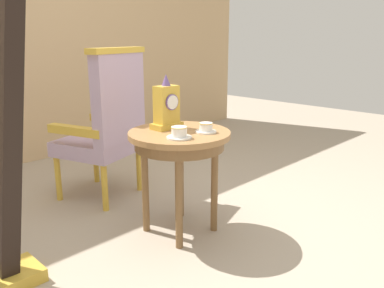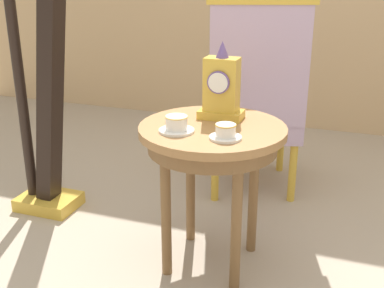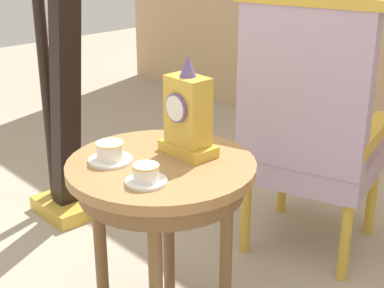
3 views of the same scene
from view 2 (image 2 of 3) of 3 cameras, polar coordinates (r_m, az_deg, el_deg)
ground_plane at (r=2.27m, az=2.11°, el=-14.51°), size 10.00×10.00×0.00m
side_table at (r=2.08m, az=2.37°, el=-0.14°), size 0.62×0.62×0.66m
teacup_left at (r=1.97m, az=-1.80°, el=2.26°), size 0.14×0.14×0.07m
teacup_right at (r=1.90m, az=3.91°, el=1.38°), size 0.13×0.13×0.06m
mantel_clock at (r=2.12m, az=3.44°, el=6.48°), size 0.19×0.11×0.34m
armchair at (r=2.80m, az=7.30°, el=5.56°), size 0.68×0.67×1.14m
harp at (r=2.65m, az=-17.06°, el=6.53°), size 0.40×0.24×1.75m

